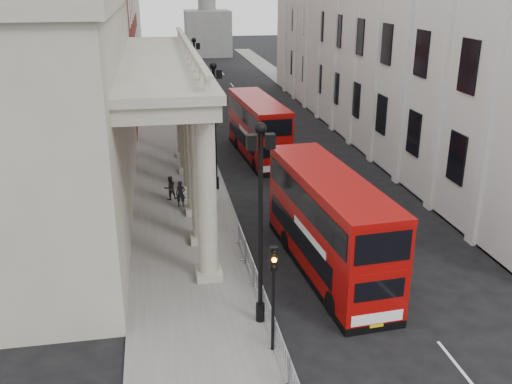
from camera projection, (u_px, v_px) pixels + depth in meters
sidewalk_west at (174, 150)px, 46.99m from camera, size 6.00×140.00×0.12m
sidewalk_east at (364, 140)px, 49.72m from camera, size 3.00×140.00×0.12m
kerb at (210, 148)px, 47.47m from camera, size 0.20×140.00×0.14m
portico_building at (46, 114)px, 32.61m from camera, size 9.00×28.00×12.00m
brick_building at (87, 3)px, 58.51m from camera, size 9.00×32.00×22.00m
west_building_far at (108, 2)px, 88.36m from camera, size 9.00×30.00×20.00m
lamp_post_south at (261, 213)px, 21.72m from camera, size 1.05×0.44×8.32m
lamp_post_mid at (215, 118)px, 36.47m from camera, size 1.05×0.44×8.32m
lamp_post_north at (195, 78)px, 51.22m from camera, size 1.05×0.44×8.32m
traffic_light at (273, 280)px, 20.50m from camera, size 0.28×0.33×4.30m
crowd_barriers at (275, 333)px, 21.61m from camera, size 0.50×18.75×1.10m
bus_near at (328, 222)px, 26.93m from camera, size 3.49×11.30×4.80m
bus_far at (258, 127)px, 44.66m from camera, size 3.26×10.76×4.58m
pedestrian_a at (181, 194)px, 34.89m from camera, size 0.64×0.47×1.62m
pedestrian_b at (170, 188)px, 36.00m from camera, size 0.91×0.81×1.55m
pedestrian_c at (203, 184)px, 36.64m from camera, size 0.75×0.49×1.52m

